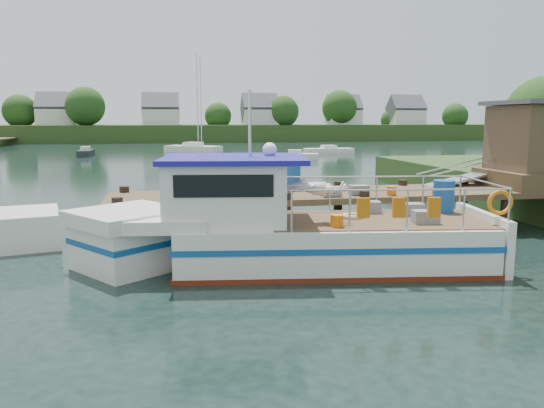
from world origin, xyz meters
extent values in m
plane|color=black|center=(0.00, 0.00, 0.00)|extent=(160.00, 160.00, 0.00)
cylinder|color=#332114|center=(14.00, 6.00, 1.52)|extent=(0.50, 0.50, 3.05)
cube|color=#2D461C|center=(0.00, 84.00, 1.40)|extent=(140.00, 24.00, 3.00)
cylinder|color=#332114|center=(-28.00, 79.00, 2.10)|extent=(0.60, 0.60, 4.20)
sphere|color=#234618|center=(-28.00, 79.00, 5.21)|extent=(5.54, 5.54, 5.54)
cylinder|color=#332114|center=(-17.00, 75.00, 2.40)|extent=(0.60, 0.60, 4.80)
sphere|color=#234618|center=(-17.00, 75.00, 5.95)|extent=(6.34, 6.34, 6.34)
cylinder|color=#332114|center=(-6.00, 77.00, 1.50)|extent=(0.60, 0.60, 3.00)
sphere|color=#234618|center=(-6.00, 77.00, 3.72)|extent=(3.96, 3.96, 3.96)
cylinder|color=#332114|center=(5.00, 79.00, 1.80)|extent=(0.60, 0.60, 3.60)
sphere|color=#234618|center=(5.00, 79.00, 4.46)|extent=(4.75, 4.75, 4.75)
cylinder|color=#332114|center=(16.00, 75.00, 2.10)|extent=(0.60, 0.60, 4.20)
sphere|color=#234618|center=(16.00, 75.00, 5.21)|extent=(5.54, 5.54, 5.54)
cylinder|color=#332114|center=(27.00, 77.00, 2.40)|extent=(0.60, 0.60, 4.80)
sphere|color=#234618|center=(27.00, 77.00, 5.95)|extent=(6.34, 6.34, 6.34)
cylinder|color=#332114|center=(38.00, 79.00, 1.50)|extent=(0.60, 0.60, 3.00)
sphere|color=#234618|center=(38.00, 79.00, 3.72)|extent=(3.96, 3.96, 3.96)
cylinder|color=#332114|center=(49.00, 75.00, 1.80)|extent=(0.60, 0.60, 3.60)
sphere|color=#234618|center=(49.00, 75.00, 4.46)|extent=(4.75, 4.75, 4.75)
cube|color=silver|center=(-22.00, 78.00, 4.00)|extent=(6.00, 5.00, 3.00)
cube|color=#47474C|center=(-22.00, 78.00, 5.90)|extent=(6.20, 5.09, 5.09)
cube|color=silver|center=(-5.00, 77.00, 4.00)|extent=(6.00, 5.00, 3.00)
cube|color=#47474C|center=(-5.00, 77.00, 5.90)|extent=(6.20, 5.09, 5.09)
cube|color=silver|center=(12.00, 76.00, 4.00)|extent=(6.00, 5.00, 3.00)
cube|color=#47474C|center=(12.00, 76.00, 5.90)|extent=(6.20, 5.09, 5.09)
cube|color=silver|center=(28.00, 78.00, 4.00)|extent=(6.00, 5.00, 3.00)
cube|color=#47474C|center=(28.00, 78.00, 5.90)|extent=(6.20, 5.09, 5.09)
cube|color=silver|center=(40.00, 77.00, 4.00)|extent=(6.00, 5.00, 3.00)
cube|color=#47474C|center=(40.00, 77.00, 5.90)|extent=(6.20, 5.09, 5.09)
cube|color=brown|center=(2.00, 0.00, 1.30)|extent=(16.00, 3.00, 0.20)
cylinder|color=black|center=(-5.50, -1.30, 0.65)|extent=(0.32, 0.32, 1.90)
cylinder|color=black|center=(-5.50, 1.30, 0.65)|extent=(0.32, 0.32, 1.90)
cylinder|color=black|center=(-3.00, -1.30, 0.65)|extent=(0.32, 0.32, 1.90)
cylinder|color=black|center=(-3.00, 1.30, 0.65)|extent=(0.32, 0.32, 1.90)
cylinder|color=black|center=(-0.50, -1.30, 0.65)|extent=(0.32, 0.32, 1.90)
cylinder|color=black|center=(-0.50, 1.30, 0.65)|extent=(0.32, 0.32, 1.90)
cylinder|color=black|center=(2.00, -1.30, 0.65)|extent=(0.32, 0.32, 1.90)
cylinder|color=black|center=(2.00, 1.30, 0.65)|extent=(0.32, 0.32, 1.90)
cylinder|color=black|center=(4.50, -1.30, 0.65)|extent=(0.32, 0.32, 1.90)
cylinder|color=black|center=(4.50, 1.30, 0.65)|extent=(0.32, 0.32, 1.90)
cylinder|color=black|center=(7.00, -1.30, 0.65)|extent=(0.32, 0.32, 1.90)
cylinder|color=black|center=(7.00, 1.30, 0.65)|extent=(0.32, 0.32, 1.90)
cylinder|color=black|center=(9.50, 1.30, 0.65)|extent=(0.32, 0.32, 1.90)
cube|color=brown|center=(9.00, 0.00, 1.70)|extent=(3.20, 3.00, 0.60)
cube|color=#4F3D2C|center=(9.00, 0.00, 3.10)|extent=(2.60, 2.60, 2.40)
cube|color=#47474C|center=(9.00, 0.00, 4.40)|extent=(3.00, 3.00, 0.15)
cube|color=#A5A8AD|center=(6.70, 0.90, 1.65)|extent=(3.34, 0.90, 0.79)
cylinder|color=silver|center=(6.70, 0.50, 2.15)|extent=(3.34, 0.05, 0.76)
cylinder|color=silver|center=(6.70, 1.30, 2.15)|extent=(3.34, 0.05, 0.76)
cube|color=slate|center=(1.00, -1.00, 1.56)|extent=(0.60, 0.40, 0.30)
cube|color=slate|center=(2.00, -0.80, 1.56)|extent=(0.60, 0.40, 0.30)
cylinder|color=orange|center=(3.00, -1.10, 1.55)|extent=(0.30, 0.30, 0.28)
cylinder|color=#154692|center=(0.20, 0.90, 1.84)|extent=(0.56, 0.56, 0.85)
cube|color=silver|center=(0.09, -3.89, 0.60)|extent=(8.20, 4.20, 1.20)
cube|color=silver|center=(-5.09, -3.16, 0.60)|extent=(3.11, 3.11, 1.20)
cube|color=silver|center=(-5.09, -3.16, 1.36)|extent=(3.42, 3.39, 0.37)
cube|color=silver|center=(-4.05, -3.30, 1.33)|extent=(2.49, 3.24, 0.31)
cube|color=#124B92|center=(0.09, -3.89, 0.75)|extent=(8.31, 4.26, 0.15)
cube|color=#124B92|center=(-5.09, -3.16, 0.75)|extent=(3.16, 3.16, 0.15)
cube|color=#621E0E|center=(0.09, -3.89, 0.05)|extent=(8.30, 4.24, 0.15)
cube|color=brown|center=(1.33, -4.06, 1.21)|extent=(5.98, 3.58, 0.04)
cube|color=silver|center=(4.12, -4.46, 0.71)|extent=(0.65, 3.13, 1.41)
cube|color=silver|center=(-2.60, -3.51, 1.99)|extent=(3.28, 3.10, 1.57)
cube|color=black|center=(-2.79, -4.86, 2.30)|extent=(2.28, 0.36, 0.52)
cube|color=black|center=(-2.41, -2.15, 2.30)|extent=(2.28, 0.36, 0.52)
cube|color=black|center=(-4.06, -3.30, 2.30)|extent=(0.30, 1.87, 0.52)
cube|color=#1B178F|center=(-2.40, -3.54, 2.82)|extent=(3.94, 3.50, 0.13)
cylinder|color=silver|center=(-1.98, -3.60, 3.71)|extent=(0.09, 0.09, 1.67)
cylinder|color=silver|center=(-3.30, -3.94, 4.13)|extent=(0.03, 0.03, 2.51)
cylinder|color=silver|center=(-3.15, -2.90, 4.13)|extent=(0.03, 0.03, 2.51)
sphere|color=silver|center=(-1.41, -3.25, 3.03)|extent=(0.43, 0.43, 0.38)
cylinder|color=silver|center=(1.28, -5.51, 2.19)|extent=(5.18, 0.78, 0.05)
cylinder|color=silver|center=(1.69, -2.66, 2.19)|extent=(5.18, 0.78, 0.05)
cylinder|color=silver|center=(4.10, -4.46, 2.19)|extent=(0.45, 2.85, 0.05)
cylinder|color=silver|center=(-1.25, -5.15, 1.70)|extent=(0.05, 0.05, 0.99)
cylinder|color=silver|center=(-0.85, -2.30, 1.70)|extent=(0.05, 0.05, 0.99)
cylinder|color=silver|center=(0.09, -5.35, 1.70)|extent=(0.05, 0.05, 0.99)
cylinder|color=silver|center=(0.50, -2.49, 1.70)|extent=(0.05, 0.05, 0.99)
cylinder|color=silver|center=(1.44, -5.54, 1.70)|extent=(0.05, 0.05, 0.99)
cylinder|color=silver|center=(1.84, -2.68, 1.70)|extent=(0.05, 0.05, 0.99)
cylinder|color=silver|center=(2.78, -5.73, 1.70)|extent=(0.05, 0.05, 0.99)
cylinder|color=silver|center=(3.19, -2.87, 1.70)|extent=(0.05, 0.05, 0.99)
cylinder|color=silver|center=(3.87, -5.88, 1.70)|extent=(0.05, 0.05, 0.99)
cylinder|color=silver|center=(4.27, -3.02, 1.70)|extent=(0.05, 0.05, 0.99)
cube|color=slate|center=(2.28, -4.83, 1.39)|extent=(0.68, 0.50, 0.33)
cube|color=slate|center=(2.44, -3.69, 1.39)|extent=(0.68, 0.50, 0.33)
cube|color=slate|center=(1.46, -3.13, 1.39)|extent=(0.62, 0.47, 0.33)
cylinder|color=#154692|center=(3.53, -3.43, 1.67)|extent=(0.66, 0.66, 0.92)
cylinder|color=orange|center=(-0.04, -4.82, 1.37)|extent=(0.35, 0.35, 0.31)
torus|color=#BFB28C|center=(0.74, -3.77, 1.27)|extent=(0.66, 0.66, 0.13)
torus|color=orange|center=(4.03, -5.29, 1.78)|extent=(0.66, 0.19, 0.65)
cube|color=orange|center=(0.40, -5.41, 1.78)|extent=(0.30, 0.14, 0.47)
cube|color=orange|center=(1.23, -5.53, 1.78)|extent=(0.30, 0.14, 0.47)
cube|color=orange|center=(2.05, -5.64, 1.78)|extent=(0.30, 0.14, 0.47)
imported|color=silver|center=(-0.58, -4.11, 2.12)|extent=(0.53, 0.72, 1.84)
cube|color=silver|center=(13.95, 41.13, 0.30)|extent=(5.66, 2.23, 0.60)
cube|color=silver|center=(13.95, 41.13, 0.75)|extent=(1.64, 1.43, 0.38)
cube|color=silver|center=(7.88, 32.32, 0.31)|extent=(4.59, 2.27, 0.61)
cube|color=silver|center=(7.88, 32.32, 0.77)|extent=(1.40, 1.26, 0.39)
cube|color=silver|center=(17.29, 14.87, 0.32)|extent=(6.62, 3.15, 0.64)
cube|color=silver|center=(17.29, 14.87, 0.80)|extent=(2.00, 1.79, 0.41)
cube|color=silver|center=(-1.04, 46.94, 0.37)|extent=(6.90, 5.92, 0.74)
cube|color=silver|center=(-1.04, 46.94, 0.93)|extent=(2.52, 2.46, 0.47)
cube|color=black|center=(-12.50, 41.65, 0.32)|extent=(1.36, 3.73, 0.65)
cube|color=silver|center=(-12.50, 41.65, 0.81)|extent=(0.92, 1.06, 0.42)
camera|label=1|loc=(-4.03, -16.92, 3.81)|focal=35.00mm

